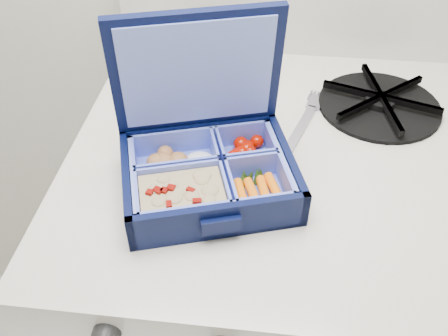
% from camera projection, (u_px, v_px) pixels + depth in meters
% --- Properties ---
extents(stove, '(0.61, 0.61, 0.91)m').
position_uv_depth(stove, '(270.00, 314.00, 1.02)').
color(stove, beige).
rests_on(stove, floor).
extents(bento_box, '(0.25, 0.22, 0.05)m').
position_uv_depth(bento_box, '(209.00, 176.00, 0.62)').
color(bento_box, black).
rests_on(bento_box, stove).
extents(burner_grate, '(0.24, 0.24, 0.03)m').
position_uv_depth(burner_grate, '(381.00, 100.00, 0.76)').
color(burner_grate, black).
rests_on(burner_grate, stove).
extents(burner_grate_rear, '(0.19, 0.19, 0.02)m').
position_uv_depth(burner_grate_rear, '(209.00, 74.00, 0.82)').
color(burner_grate_rear, black).
rests_on(burner_grate_rear, stove).
extents(fork, '(0.09, 0.19, 0.01)m').
position_uv_depth(fork, '(296.00, 136.00, 0.71)').
color(fork, '#A19DB7').
rests_on(fork, stove).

